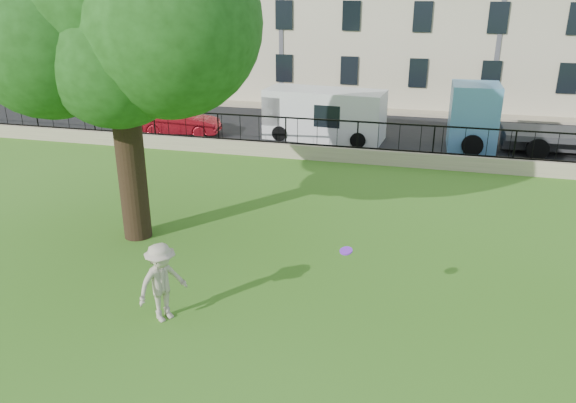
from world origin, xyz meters
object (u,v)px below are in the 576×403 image
(frisbee, at_px, (346,251))
(blue_truck, at_px, (532,120))
(man, at_px, (162,282))
(red_sedan, at_px, (180,122))
(white_van, at_px, (325,115))

(frisbee, height_order, blue_truck, blue_truck)
(man, height_order, red_sedan, man)
(man, xyz_separation_m, blue_truck, (9.53, 15.97, 0.53))
(white_van, bearing_deg, blue_truck, 5.08)
(white_van, xyz_separation_m, blue_truck, (9.03, 0.00, 0.28))
(red_sedan, bearing_deg, white_van, -89.16)
(man, xyz_separation_m, white_van, (0.50, 15.97, 0.25))
(man, distance_m, frisbee, 3.98)
(frisbee, relative_size, red_sedan, 0.07)
(frisbee, bearing_deg, red_sedan, 125.90)
(man, height_order, frisbee, man)
(red_sedan, xyz_separation_m, white_van, (6.89, 1.00, 0.52))
(red_sedan, bearing_deg, blue_truck, -93.82)
(man, distance_m, red_sedan, 16.28)
(red_sedan, height_order, white_van, white_van)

